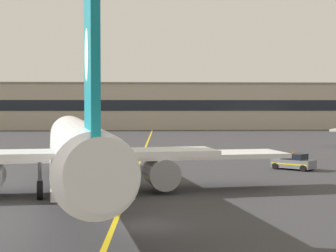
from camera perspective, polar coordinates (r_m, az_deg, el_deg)
The scene contains 6 objects.
ground_plane at distance 30.59m, azimuth -3.07°, elevation -10.10°, with size 400.00×400.00×0.00m, color #353538.
taxiway_centreline at distance 60.25m, azimuth -3.07°, elevation -4.06°, with size 0.30×180.00×0.01m, color yellow.
airliner_foreground at distance 41.36m, azimuth -9.24°, elevation -2.22°, with size 32.36×41.41×11.65m.
service_car_fourth at distance 57.95m, azimuth 12.61°, elevation -3.59°, with size 4.26×4.23×1.79m.
safety_cone_by_nose_gear at distance 58.00m, azimuth -5.76°, elevation -4.06°, with size 0.44×0.44×0.55m.
terminal_building at distance 153.46m, azimuth -4.86°, elevation 2.03°, with size 158.83×12.40×12.58m.
Camera 1 is at (0.01, -29.90, 6.46)m, focal length 60.10 mm.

